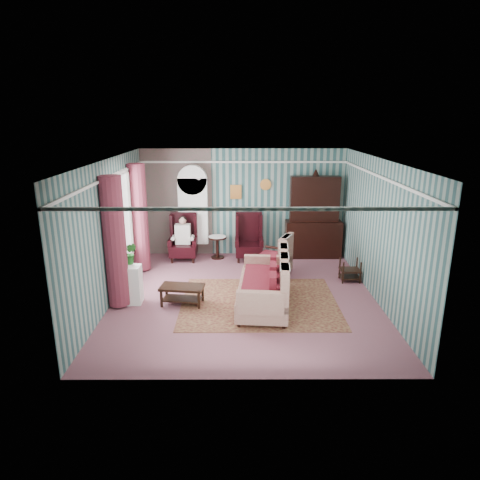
{
  "coord_description": "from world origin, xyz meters",
  "views": [
    {
      "loc": [
        -0.13,
        -8.45,
        3.72
      ],
      "look_at": [
        -0.1,
        0.6,
        1.09
      ],
      "focal_mm": 32.0,
      "sensor_mm": 36.0,
      "label": 1
    }
  ],
  "objects_px": {
    "seated_woman": "(183,239)",
    "dresser_hutch": "(314,215)",
    "bookcase": "(193,216)",
    "coffee_table": "(182,295)",
    "sofa": "(263,283)",
    "wingback_right": "(249,237)",
    "plant_stand": "(128,285)",
    "wingback_left": "(183,237)",
    "nest_table": "(350,270)",
    "round_side_table": "(217,247)",
    "floral_armchair": "(273,255)"
  },
  "relations": [
    {
      "from": "coffee_table",
      "to": "sofa",
      "type": "bearing_deg",
      "value": -2.26
    },
    {
      "from": "sofa",
      "to": "bookcase",
      "type": "bearing_deg",
      "value": 32.45
    },
    {
      "from": "bookcase",
      "to": "nest_table",
      "type": "relative_size",
      "value": 4.15
    },
    {
      "from": "seated_woman",
      "to": "round_side_table",
      "type": "xyz_separation_m",
      "value": [
        0.9,
        0.15,
        -0.29
      ]
    },
    {
      "from": "dresser_hutch",
      "to": "wingback_left",
      "type": "distance_m",
      "value": 3.55
    },
    {
      "from": "round_side_table",
      "to": "nest_table",
      "type": "height_order",
      "value": "round_side_table"
    },
    {
      "from": "wingback_left",
      "to": "seated_woman",
      "type": "relative_size",
      "value": 1.06
    },
    {
      "from": "nest_table",
      "to": "plant_stand",
      "type": "bearing_deg",
      "value": -166.16
    },
    {
      "from": "wingback_left",
      "to": "nest_table",
      "type": "height_order",
      "value": "wingback_left"
    },
    {
      "from": "bookcase",
      "to": "round_side_table",
      "type": "relative_size",
      "value": 3.73
    },
    {
      "from": "bookcase",
      "to": "wingback_right",
      "type": "xyz_separation_m",
      "value": [
        1.5,
        -0.39,
        -0.5
      ]
    },
    {
      "from": "round_side_table",
      "to": "plant_stand",
      "type": "bearing_deg",
      "value": -120.38
    },
    {
      "from": "floral_armchair",
      "to": "wingback_left",
      "type": "bearing_deg",
      "value": 88.52
    },
    {
      "from": "dresser_hutch",
      "to": "wingback_right",
      "type": "height_order",
      "value": "dresser_hutch"
    },
    {
      "from": "coffee_table",
      "to": "wingback_right",
      "type": "bearing_deg",
      "value": 63.16
    },
    {
      "from": "wingback_right",
      "to": "nest_table",
      "type": "distance_m",
      "value": 2.81
    },
    {
      "from": "round_side_table",
      "to": "wingback_left",
      "type": "bearing_deg",
      "value": -170.54
    },
    {
      "from": "sofa",
      "to": "nest_table",
      "type": "bearing_deg",
      "value": -52.61
    },
    {
      "from": "bookcase",
      "to": "round_side_table",
      "type": "bearing_deg",
      "value": -20.27
    },
    {
      "from": "dresser_hutch",
      "to": "bookcase",
      "type": "bearing_deg",
      "value": 177.89
    },
    {
      "from": "nest_table",
      "to": "plant_stand",
      "type": "distance_m",
      "value": 5.02
    },
    {
      "from": "dresser_hutch",
      "to": "wingback_right",
      "type": "bearing_deg",
      "value": -171.23
    },
    {
      "from": "bookcase",
      "to": "coffee_table",
      "type": "bearing_deg",
      "value": -88.77
    },
    {
      "from": "wingback_right",
      "to": "coffee_table",
      "type": "xyz_separation_m",
      "value": [
        -1.43,
        -2.83,
        -0.43
      ]
    },
    {
      "from": "floral_armchair",
      "to": "coffee_table",
      "type": "bearing_deg",
      "value": 155.38
    },
    {
      "from": "wingback_left",
      "to": "round_side_table",
      "type": "bearing_deg",
      "value": 9.46
    },
    {
      "from": "plant_stand",
      "to": "floral_armchair",
      "type": "height_order",
      "value": "floral_armchair"
    },
    {
      "from": "wingback_right",
      "to": "plant_stand",
      "type": "xyz_separation_m",
      "value": [
        -2.55,
        -2.75,
        -0.22
      ]
    },
    {
      "from": "wingback_left",
      "to": "nest_table",
      "type": "bearing_deg",
      "value": -20.85
    },
    {
      "from": "wingback_left",
      "to": "wingback_right",
      "type": "xyz_separation_m",
      "value": [
        1.75,
        0.0,
        0.0
      ]
    },
    {
      "from": "bookcase",
      "to": "sofa",
      "type": "bearing_deg",
      "value": -62.4
    },
    {
      "from": "round_side_table",
      "to": "coffee_table",
      "type": "xyz_separation_m",
      "value": [
        -0.58,
        -2.98,
        -0.1
      ]
    },
    {
      "from": "seated_woman",
      "to": "dresser_hutch",
      "type": "bearing_deg",
      "value": 4.41
    },
    {
      "from": "round_side_table",
      "to": "plant_stand",
      "type": "distance_m",
      "value": 3.36
    },
    {
      "from": "dresser_hutch",
      "to": "round_side_table",
      "type": "distance_m",
      "value": 2.75
    },
    {
      "from": "wingback_right",
      "to": "round_side_table",
      "type": "bearing_deg",
      "value": 169.99
    },
    {
      "from": "seated_woman",
      "to": "wingback_right",
      "type": "bearing_deg",
      "value": 0.0
    },
    {
      "from": "round_side_table",
      "to": "sofa",
      "type": "distance_m",
      "value": 3.23
    },
    {
      "from": "bookcase",
      "to": "sofa",
      "type": "xyz_separation_m",
      "value": [
        1.72,
        -3.28,
        -0.63
      ]
    },
    {
      "from": "bookcase",
      "to": "floral_armchair",
      "type": "relative_size",
      "value": 2.19
    },
    {
      "from": "nest_table",
      "to": "floral_armchair",
      "type": "height_order",
      "value": "floral_armchair"
    },
    {
      "from": "dresser_hutch",
      "to": "nest_table",
      "type": "xyz_separation_m",
      "value": [
        0.57,
        -1.82,
        -0.91
      ]
    },
    {
      "from": "seated_woman",
      "to": "floral_armchair",
      "type": "distance_m",
      "value": 2.58
    },
    {
      "from": "wingback_left",
      "to": "coffee_table",
      "type": "xyz_separation_m",
      "value": [
        0.32,
        -2.83,
        -0.43
      ]
    },
    {
      "from": "nest_table",
      "to": "sofa",
      "type": "distance_m",
      "value": 2.51
    },
    {
      "from": "wingback_left",
      "to": "floral_armchair",
      "type": "height_order",
      "value": "wingback_left"
    },
    {
      "from": "seated_woman",
      "to": "nest_table",
      "type": "distance_m",
      "value": 4.37
    },
    {
      "from": "seated_woman",
      "to": "coffee_table",
      "type": "bearing_deg",
      "value": -83.56
    },
    {
      "from": "round_side_table",
      "to": "plant_stand",
      "type": "relative_size",
      "value": 0.75
    },
    {
      "from": "wingback_right",
      "to": "plant_stand",
      "type": "distance_m",
      "value": 3.76
    }
  ]
}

